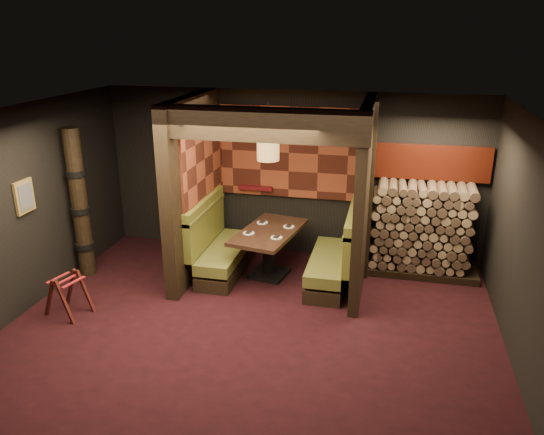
{
  "coord_description": "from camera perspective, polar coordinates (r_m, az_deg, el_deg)",
  "views": [
    {
      "loc": [
        1.65,
        -5.9,
        3.81
      ],
      "look_at": [
        0.0,
        1.3,
        1.15
      ],
      "focal_mm": 35.0,
      "sensor_mm": 36.0,
      "label": 1
    }
  ],
  "objects": [
    {
      "name": "wall_front",
      "position": [
        4.28,
        -12.63,
        -14.67
      ],
      "size": [
        6.5,
        0.02,
        2.85
      ],
      "primitive_type": "cube",
      "color": "black",
      "rests_on": "ground"
    },
    {
      "name": "partition_right",
      "position": [
        7.98,
        9.8,
        2.1
      ],
      "size": [
        0.15,
        2.1,
        2.85
      ],
      "primitive_type": "cube",
      "color": "black",
      "rests_on": "floor"
    },
    {
      "name": "lacquer_shelf",
      "position": [
        9.23,
        -1.77,
        3.23
      ],
      "size": [
        0.6,
        0.12,
        0.07
      ],
      "primitive_type": "cube",
      "color": "#5B0E14",
      "rests_on": "wall_back"
    },
    {
      "name": "mosaic_header",
      "position": [
        8.84,
        16.74,
        5.69
      ],
      "size": [
        1.83,
        0.1,
        0.56
      ],
      "primitive_type": "cube",
      "color": "maroon",
      "rests_on": "wall_back"
    },
    {
      "name": "totem_column",
      "position": [
        8.83,
        -19.98,
        1.29
      ],
      "size": [
        0.31,
        0.31,
        2.4
      ],
      "color": "black",
      "rests_on": "floor"
    },
    {
      "name": "tapa_back_panel",
      "position": [
        9.0,
        1.86,
        7.01
      ],
      "size": [
        2.4,
        0.06,
        1.55
      ],
      "primitive_type": "cube",
      "color": "brown",
      "rests_on": "wall_back"
    },
    {
      "name": "place_settings",
      "position": [
        8.37,
        -0.32,
        -1.3
      ],
      "size": [
        0.73,
        0.77,
        0.03
      ],
      "color": "white",
      "rests_on": "dining_table"
    },
    {
      "name": "wall_back",
      "position": [
        9.14,
        2.05,
        4.65
      ],
      "size": [
        6.5,
        0.02,
        2.85
      ],
      "primitive_type": "cube",
      "color": "black",
      "rests_on": "ground"
    },
    {
      "name": "wall_right",
      "position": [
        6.57,
        26.13,
        -3.65
      ],
      "size": [
        0.02,
        5.5,
        2.85
      ],
      "primitive_type": "cube",
      "color": "black",
      "rests_on": "ground"
    },
    {
      "name": "pendant_lamp",
      "position": [
        7.94,
        -0.42,
        7.78
      ],
      "size": [
        0.34,
        0.34,
        0.92
      ],
      "color": "#A77941",
      "rests_on": "ceiling"
    },
    {
      "name": "header_beam",
      "position": [
        6.91,
        -1.33,
        9.96
      ],
      "size": [
        2.85,
        0.18,
        0.44
      ],
      "primitive_type": "cube",
      "color": "black",
      "rests_on": "partition_left"
    },
    {
      "name": "firewood_stack",
      "position": [
        8.83,
        16.2,
        -1.31
      ],
      "size": [
        1.73,
        0.7,
        1.5
      ],
      "color": "black",
      "rests_on": "floor"
    },
    {
      "name": "tapa_side_panel",
      "position": [
        8.48,
        -7.38,
        6.26
      ],
      "size": [
        0.04,
        1.85,
        1.45
      ],
      "primitive_type": "cube",
      "color": "brown",
      "rests_on": "partition_left"
    },
    {
      "name": "framed_picture",
      "position": [
        8.03,
        -25.08,
        2.06
      ],
      "size": [
        0.05,
        0.36,
        0.46
      ],
      "color": "olive",
      "rests_on": "wall_left"
    },
    {
      "name": "booth_bench_right",
      "position": [
        8.32,
        6.83,
        -4.55
      ],
      "size": [
        0.68,
        1.6,
        1.14
      ],
      "color": "black",
      "rests_on": "floor"
    },
    {
      "name": "booth_bench_left",
      "position": [
        8.69,
        -5.68,
        -3.41
      ],
      "size": [
        0.68,
        1.6,
        1.14
      ],
      "color": "black",
      "rests_on": "floor"
    },
    {
      "name": "bay_front_post",
      "position": [
        8.22,
        10.54,
        2.59
      ],
      "size": [
        0.08,
        0.08,
        2.85
      ],
      "primitive_type": "cube",
      "color": "black",
      "rests_on": "floor"
    },
    {
      "name": "floor",
      "position": [
        7.22,
        -2.35,
        -12.15
      ],
      "size": [
        6.5,
        5.5,
        0.02
      ],
      "primitive_type": "cube",
      "color": "black",
      "rests_on": "ground"
    },
    {
      "name": "luggage_rack",
      "position": [
        7.99,
        -21.13,
        -7.58
      ],
      "size": [
        0.68,
        0.55,
        0.64
      ],
      "color": "#3F130F",
      "rests_on": "floor"
    },
    {
      "name": "partition_left",
      "position": [
        8.47,
        -8.42,
        3.23
      ],
      "size": [
        0.2,
        2.2,
        2.85
      ],
      "primitive_type": "cube",
      "color": "black",
      "rests_on": "floor"
    },
    {
      "name": "ceiling",
      "position": [
        6.2,
        -2.73,
        10.95
      ],
      "size": [
        6.5,
        5.5,
        0.02
      ],
      "primitive_type": "cube",
      "color": "black",
      "rests_on": "ground"
    },
    {
      "name": "dining_table",
      "position": [
        8.46,
        -0.32,
        -2.86
      ],
      "size": [
        1.06,
        1.61,
        0.79
      ],
      "color": "black",
      "rests_on": "floor"
    },
    {
      "name": "wall_left",
      "position": [
        8.04,
        -25.55,
        0.54
      ],
      "size": [
        0.02,
        5.5,
        2.85
      ],
      "primitive_type": "cube",
      "color": "black",
      "rests_on": "ground"
    }
  ]
}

